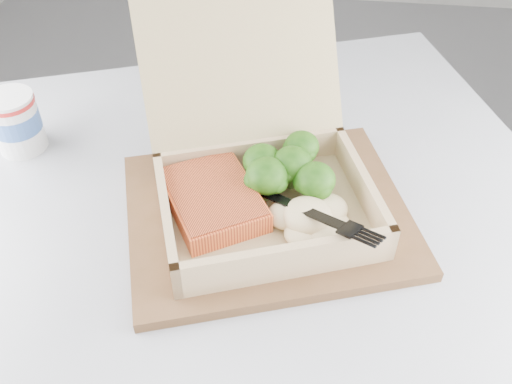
# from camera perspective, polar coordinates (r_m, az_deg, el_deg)

# --- Properties ---
(floor) EXTENTS (4.00, 4.00, 0.00)m
(floor) POSITION_cam_1_polar(r_m,az_deg,el_deg) (1.51, 21.05, -16.93)
(floor) COLOR gray
(floor) RESTS_ON ground
(cafe_table) EXTENTS (1.09, 1.09, 0.75)m
(cafe_table) POSITION_cam_1_polar(r_m,az_deg,el_deg) (0.82, -1.40, -14.30)
(cafe_table) COLOR black
(cafe_table) RESTS_ON floor
(serving_tray) EXTENTS (0.40, 0.36, 0.01)m
(serving_tray) POSITION_cam_1_polar(r_m,az_deg,el_deg) (0.69, 1.17, -2.19)
(serving_tray) COLOR brown
(serving_tray) RESTS_ON cafe_table
(takeout_container) EXTENTS (0.33, 0.35, 0.20)m
(takeout_container) POSITION_cam_1_polar(r_m,az_deg,el_deg) (0.67, 0.18, 3.35)
(takeout_container) COLOR tan
(takeout_container) RESTS_ON serving_tray
(salmon_fillet) EXTENTS (0.15, 0.16, 0.03)m
(salmon_fillet) POSITION_cam_1_polar(r_m,az_deg,el_deg) (0.66, -4.34, -0.77)
(salmon_fillet) COLOR orange
(salmon_fillet) RESTS_ON takeout_container
(broccoli_pile) EXTENTS (0.13, 0.13, 0.05)m
(broccoli_pile) POSITION_cam_1_polar(r_m,az_deg,el_deg) (0.69, 3.57, 2.08)
(broccoli_pile) COLOR #3B751A
(broccoli_pile) RESTS_ON takeout_container
(mashed_potatoes) EXTENTS (0.09, 0.08, 0.03)m
(mashed_potatoes) POSITION_cam_1_polar(r_m,az_deg,el_deg) (0.64, 5.15, -2.38)
(mashed_potatoes) COLOR beige
(mashed_potatoes) RESTS_ON takeout_container
(plastic_fork) EXTENTS (0.14, 0.12, 0.03)m
(plastic_fork) POSITION_cam_1_polar(r_m,az_deg,el_deg) (0.64, 3.13, -0.71)
(plastic_fork) COLOR black
(plastic_fork) RESTS_ON mashed_potatoes
(paper_cup) EXTENTS (0.07, 0.07, 0.08)m
(paper_cup) POSITION_cam_1_polar(r_m,az_deg,el_deg) (0.83, -22.92, 6.58)
(paper_cup) COLOR white
(paper_cup) RESTS_ON cafe_table
(receipt) EXTENTS (0.08, 0.14, 0.00)m
(receipt) POSITION_cam_1_polar(r_m,az_deg,el_deg) (0.82, -3.84, 5.80)
(receipt) COLOR white
(receipt) RESTS_ON cafe_table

